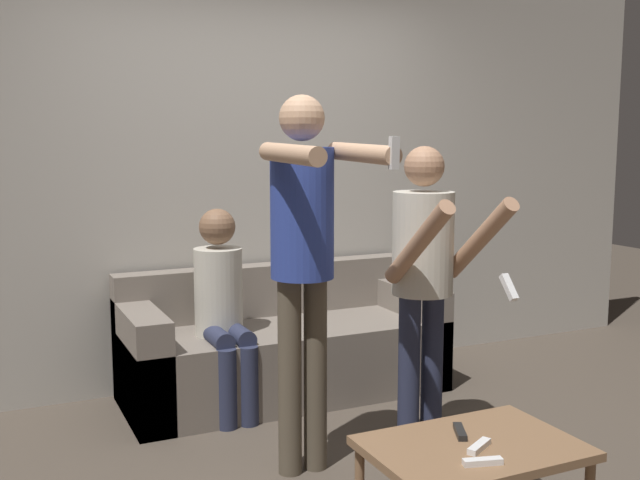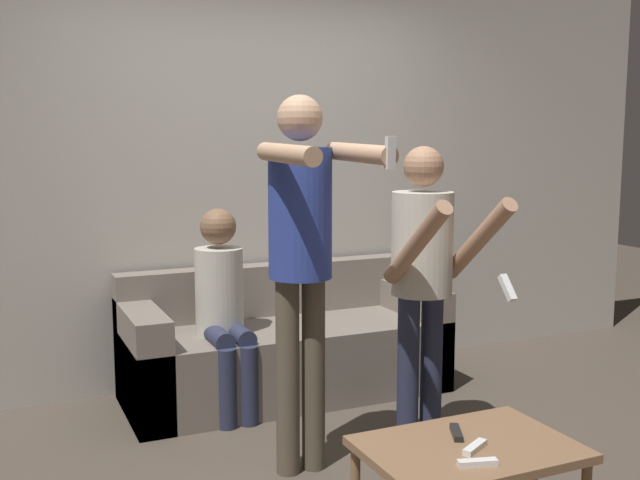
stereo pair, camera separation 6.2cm
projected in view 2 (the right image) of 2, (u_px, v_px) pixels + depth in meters
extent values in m
plane|color=#4C4238|center=(358.00, 474.00, 3.51)|extent=(14.00, 14.00, 0.00)
cube|color=#B7B2A8|center=(245.00, 172.00, 4.78)|extent=(6.40, 0.06, 2.70)
cube|color=slate|center=(286.00, 360.00, 4.57)|extent=(1.94, 0.76, 0.44)
cube|color=slate|center=(269.00, 289.00, 4.79)|extent=(1.94, 0.16, 0.32)
cube|color=slate|center=(143.00, 363.00, 4.21)|extent=(0.20, 0.76, 0.62)
cube|color=slate|center=(409.00, 331.00, 4.91)|extent=(0.20, 0.76, 0.62)
cylinder|color=brown|center=(288.00, 377.00, 3.47)|extent=(0.11, 0.11, 0.93)
cylinder|color=brown|center=(314.00, 374.00, 3.52)|extent=(0.11, 0.11, 0.93)
cylinder|color=#2D429E|center=(300.00, 213.00, 3.39)|extent=(0.29, 0.29, 0.60)
sphere|color=tan|center=(300.00, 118.00, 3.33)|extent=(0.21, 0.21, 0.21)
cylinder|color=tan|center=(287.00, 154.00, 3.05)|extent=(0.08, 0.53, 0.09)
cylinder|color=tan|center=(360.00, 153.00, 3.18)|extent=(0.08, 0.53, 0.09)
cube|color=white|center=(390.00, 153.00, 2.94)|extent=(0.04, 0.03, 0.13)
cylinder|color=#282D47|center=(408.00, 373.00, 3.74)|extent=(0.11, 0.11, 0.80)
cylinder|color=#282D47|center=(431.00, 370.00, 3.80)|extent=(0.11, 0.11, 0.80)
cylinder|color=beige|center=(422.00, 243.00, 3.68)|extent=(0.30, 0.30, 0.51)
sphere|color=#A87A5B|center=(424.00, 166.00, 3.63)|extent=(0.20, 0.20, 0.20)
cylinder|color=#A87A5B|center=(416.00, 244.00, 3.40)|extent=(0.08, 0.50, 0.44)
cylinder|color=#A87A5B|center=(479.00, 240.00, 3.54)|extent=(0.08, 0.50, 0.44)
cube|color=white|center=(507.00, 288.00, 3.36)|extent=(0.04, 0.11, 0.12)
cylinder|color=#282D47|center=(227.00, 388.00, 4.05)|extent=(0.11, 0.11, 0.44)
cylinder|color=#282D47|center=(249.00, 385.00, 4.10)|extent=(0.11, 0.11, 0.44)
cylinder|color=#282D47|center=(217.00, 337.00, 4.16)|extent=(0.11, 0.32, 0.11)
cylinder|color=#282D47|center=(239.00, 334.00, 4.21)|extent=(0.11, 0.32, 0.11)
cylinder|color=beige|center=(219.00, 291.00, 4.30)|extent=(0.28, 0.28, 0.50)
sphere|color=brown|center=(218.00, 227.00, 4.25)|extent=(0.21, 0.21, 0.21)
cube|color=#846042|center=(469.00, 449.00, 2.95)|extent=(0.83, 0.58, 0.04)
cylinder|color=#846042|center=(505.00, 453.00, 3.35)|extent=(0.04, 0.04, 0.33)
cube|color=white|center=(478.00, 463.00, 2.76)|extent=(0.15, 0.07, 0.02)
cube|color=white|center=(475.00, 447.00, 2.89)|extent=(0.15, 0.10, 0.02)
cube|color=black|center=(456.00, 432.00, 3.04)|extent=(0.10, 0.15, 0.02)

